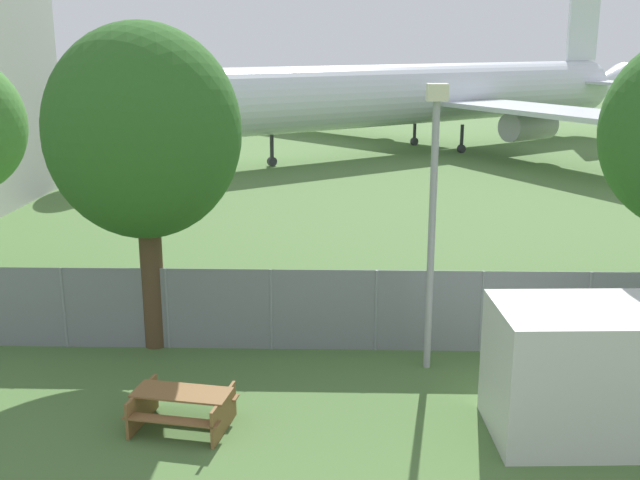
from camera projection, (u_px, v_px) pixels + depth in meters
perimeter_fence at (376, 311)px, 18.11m from camera, size 56.07×0.07×2.05m
airplane at (425, 94)px, 52.13m from camera, size 39.42×32.98×12.09m
portable_cabin at (618, 372)px, 14.10m from camera, size 4.79×2.48×2.56m
picnic_bench_near_cabin at (182, 405)px, 14.54m from camera, size 2.09×1.70×0.76m
tree_near_hangar at (144, 133)px, 17.32m from camera, size 4.54×4.54×7.82m
light_mast at (433, 196)px, 16.38m from camera, size 0.44×0.44×6.47m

